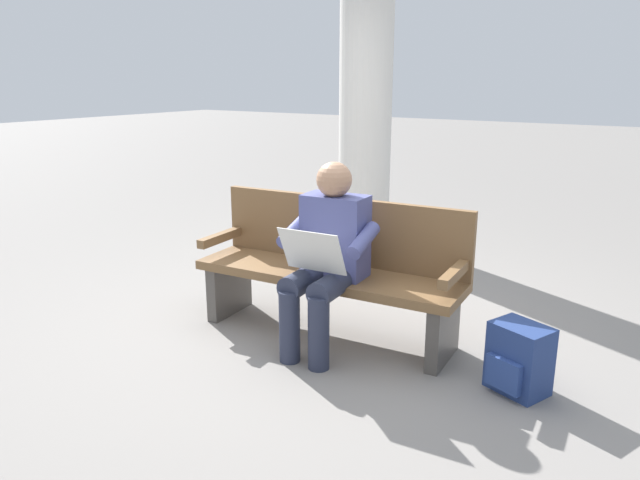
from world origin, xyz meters
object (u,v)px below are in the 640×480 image
(person_seated, at_px, (327,253))
(backpack, at_px, (519,359))
(bench_near, at_px, (332,267))
(support_pillar, at_px, (367,43))

(person_seated, xyz_separation_m, backpack, (-1.18, -0.09, -0.44))
(bench_near, xyz_separation_m, support_pillar, (0.97, -2.20, 1.53))
(person_seated, distance_m, backpack, 1.26)
(person_seated, relative_size, backpack, 3.05)
(support_pillar, bearing_deg, bench_near, 113.83)
(person_seated, bearing_deg, backpack, -179.72)
(backpack, distance_m, support_pillar, 3.71)
(backpack, relative_size, support_pillar, 0.10)
(bench_near, bearing_deg, backpack, 169.87)
(support_pillar, bearing_deg, backpack, 134.06)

